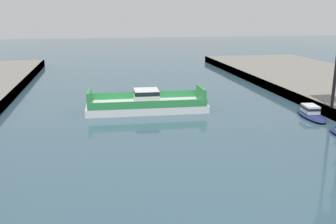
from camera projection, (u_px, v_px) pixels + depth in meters
chain_ferry at (146, 104)px, 57.68m from camera, size 18.28×7.41×3.30m
moored_boat_near_left at (311, 113)px, 53.93m from camera, size 3.49×7.83×1.69m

